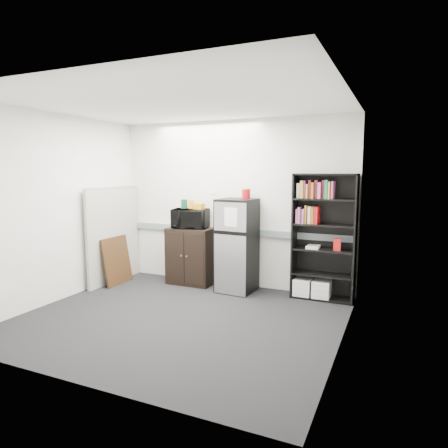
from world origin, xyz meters
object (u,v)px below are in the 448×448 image
Objects in this scene: bookshelf at (322,234)px; cubicle_partition at (114,235)px; refrigerator at (237,245)px; cabinet at (191,256)px; microwave at (190,219)px.

cubicle_partition is (-3.41, -0.49, -0.16)m from bookshelf.
refrigerator is (-1.29, -0.15, -0.24)m from bookshelf.
refrigerator is at bearing -173.56° from bookshelf.
microwave is at bearing -90.00° from cabinet.
cubicle_partition reaches higher than cabinet.
cubicle_partition reaches higher than microwave.
refrigerator is at bearing -5.35° from cabinet.
cabinet is 0.90m from refrigerator.
bookshelf reaches higher than microwave.
cabinet is at bearing 178.01° from refrigerator.
microwave is 0.39× the size of refrigerator.
microwave reaches higher than cabinet.
bookshelf is 2.15m from microwave.
refrigerator is (0.85, -0.08, 0.26)m from cabinet.
bookshelf is at bearing 9.81° from refrigerator.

